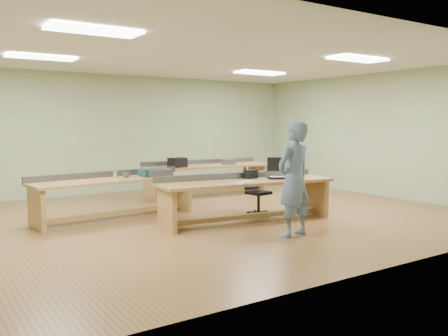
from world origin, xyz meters
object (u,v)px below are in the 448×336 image
Objects in this scene: workbench_front at (245,191)px; workbench_mid at (115,189)px; task_chair at (257,199)px; mug at (126,175)px; drinks_can at (115,175)px; workbench_back at (207,173)px; parts_bin_teal at (151,173)px; parts_bin_grey at (158,173)px; camera_bag at (251,174)px; laptop_base at (277,178)px; person at (294,179)px.

workbench_front is 2.45m from workbench_mid.
mug is (-2.22, 1.18, 0.50)m from task_chair.
workbench_back is at bearing 26.34° from drinks_can.
parts_bin_teal reaches higher than parts_bin_grey.
camera_bag is 1.80× the size of mug.
workbench_back is 3.20m from laptop_base.
workbench_front is 1.82m from parts_bin_grey.
camera_bag is 0.59× the size of parts_bin_teal.
workbench_back is at bearing 69.90° from camera_bag.
workbench_front is 0.68m from laptop_base.
task_chair is (-0.43, -2.61, -0.26)m from workbench_back.
parts_bin_teal reaches higher than workbench_mid.
person is at bearing -61.37° from mug.
workbench_front is 24.99× the size of mug.
workbench_front is 4.03× the size of task_chair.
workbench_back is at bearing 21.11° from workbench_mid.
workbench_back is 2.65m from parts_bin_teal.
mug is (0.26, 0.05, 0.24)m from workbench_mid.
parts_bin_teal is 3.07× the size of mug.
person is at bearing -70.21° from parts_bin_grey.
camera_bag is (2.14, -1.37, 0.27)m from workbench_mid.
workbench_front is at bearing -105.54° from workbench_back.
workbench_mid reaches higher than laptop_base.
workbench_mid is at bearing -149.83° from workbench_back.
mug is at bearing 170.50° from laptop_base.
parts_bin_teal is (-1.14, 1.57, 0.26)m from workbench_front.
workbench_back is 6.53× the size of parts_bin_grey.
task_chair is (2.48, -1.13, -0.26)m from workbench_mid.
parts_bin_grey is at bearing -10.62° from drinks_can.
camera_bag reaches higher than workbench_back.
person reaches higher than parts_bin_grey.
person reaches higher than workbench_front.
task_chair is 2.56m from mug.
parts_bin_grey is (-1.28, 1.28, -0.01)m from camera_bag.
camera_bag is at bearing -44.99° from parts_bin_grey.
person reaches higher than drinks_can.
drinks_can is at bearing 145.21° from workbench_front.
workbench_mid is 7.78× the size of parts_bin_teal.
task_chair is at bearing -96.18° from workbench_back.
drinks_can is at bearing 140.67° from camera_bag.
camera_bag reaches higher than parts_bin_grey.
workbench_front is 1.35m from person.
person is 3.35m from mug.
workbench_back is 2.97m from camera_bag.
task_chair is 2.76m from drinks_can.
workbench_front is 1.83× the size of person.
mug is (-0.47, 0.06, -0.02)m from parts_bin_teal.
laptop_base is 0.81× the size of parts_bin_teal.
mug is (-0.60, 0.14, -0.01)m from parts_bin_grey.
workbench_back is 13.47× the size of camera_bag.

